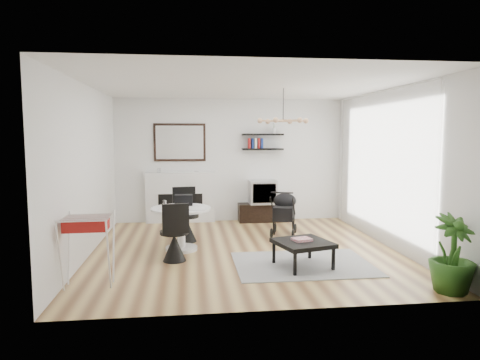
{
  "coord_description": "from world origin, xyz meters",
  "views": [
    {
      "loc": [
        -0.9,
        -6.91,
        1.91
      ],
      "look_at": [
        -0.03,
        0.4,
        1.13
      ],
      "focal_mm": 32.0,
      "sensor_mm": 36.0,
      "label": 1
    }
  ],
  "objects": [
    {
      "name": "dining_table",
      "position": [
        -1.05,
        0.11,
        0.47
      ],
      "size": [
        0.98,
        0.98,
        0.72
      ],
      "color": "white",
      "rests_on": "floor"
    },
    {
      "name": "black_bag",
      "position": [
        -1.0,
        0.35,
        0.81
      ],
      "size": [
        0.31,
        0.19,
        0.18
      ],
      "primitive_type": "cube",
      "rotation": [
        0.0,
        0.0,
        -0.03
      ],
      "color": "black",
      "rests_on": "dining_table"
    },
    {
      "name": "wall_right",
      "position": [
        2.5,
        0.0,
        1.35
      ],
      "size": [
        0.0,
        5.0,
        5.0
      ],
      "primitive_type": "plane",
      "rotation": [
        1.57,
        0.0,
        -1.57
      ],
      "color": "white",
      "rests_on": "floor"
    },
    {
      "name": "wall_back",
      "position": [
        0.0,
        2.5,
        1.35
      ],
      "size": [
        5.0,
        0.0,
        5.0
      ],
      "primitive_type": "plane",
      "rotation": [
        1.57,
        0.0,
        0.0
      ],
      "color": "white",
      "rests_on": "floor"
    },
    {
      "name": "coffee_table",
      "position": [
        0.72,
        -1.03,
        0.34
      ],
      "size": [
        0.9,
        0.9,
        0.37
      ],
      "rotation": [
        0.0,
        0.0,
        0.28
      ],
      "color": "black",
      "rests_on": "rug"
    },
    {
      "name": "drinking_glass",
      "position": [
        -1.32,
        0.27,
        0.77
      ],
      "size": [
        0.06,
        0.06,
        0.1
      ],
      "primitive_type": "cylinder",
      "color": "white",
      "rests_on": "dining_table"
    },
    {
      "name": "magazines",
      "position": [
        0.71,
        -1.01,
        0.4
      ],
      "size": [
        0.3,
        0.26,
        0.04
      ],
      "primitive_type": "cube",
      "rotation": [
        0.0,
        0.0,
        0.29
      ],
      "color": "#B62D3F",
      "rests_on": "coffee_table"
    },
    {
      "name": "tv_console",
      "position": [
        0.71,
        2.3,
        0.2
      ],
      "size": [
        1.08,
        0.38,
        0.4
      ],
      "primitive_type": "cube",
      "color": "black",
      "rests_on": "floor"
    },
    {
      "name": "newspaper",
      "position": [
        -0.84,
        -0.04,
        0.72
      ],
      "size": [
        0.37,
        0.31,
        0.01
      ],
      "primitive_type": "cube",
      "rotation": [
        0.0,
        0.0,
        -0.01
      ],
      "color": "silver",
      "rests_on": "dining_table"
    },
    {
      "name": "chair_far",
      "position": [
        -0.98,
        0.7,
        0.31
      ],
      "size": [
        0.47,
        0.49,
        0.97
      ],
      "rotation": [
        0.0,
        0.0,
        0.15
      ],
      "color": "black",
      "rests_on": "floor"
    },
    {
      "name": "drying_rack",
      "position": [
        -2.18,
        -1.48,
        0.47
      ],
      "size": [
        0.62,
        0.58,
        0.9
      ],
      "rotation": [
        0.0,
        0.0,
        0.03
      ],
      "color": "white",
      "rests_on": "floor"
    },
    {
      "name": "floor",
      "position": [
        0.0,
        0.0,
        0.0
      ],
      "size": [
        5.0,
        5.0,
        0.0
      ],
      "primitive_type": "plane",
      "color": "brown",
      "rests_on": "ground"
    },
    {
      "name": "pendant_lamp",
      "position": [
        0.7,
        0.3,
        2.15
      ],
      "size": [
        0.9,
        0.9,
        0.1
      ],
      "primitive_type": null,
      "color": "tan",
      "rests_on": "ceiling"
    },
    {
      "name": "stroller",
      "position": [
        0.9,
        1.01,
        0.38
      ],
      "size": [
        0.65,
        0.81,
        0.89
      ],
      "rotation": [
        0.0,
        0.0,
        -0.33
      ],
      "color": "black",
      "rests_on": "floor"
    },
    {
      "name": "shelf_lower",
      "position": [
        0.71,
        2.37,
        1.6
      ],
      "size": [
        0.9,
        0.25,
        0.04
      ],
      "primitive_type": "cube",
      "color": "black",
      "rests_on": "wall_back"
    },
    {
      "name": "chair_near",
      "position": [
        -1.14,
        -0.52,
        0.29
      ],
      "size": [
        0.45,
        0.46,
        0.91
      ],
      "rotation": [
        0.0,
        0.0,
        3.31
      ],
      "color": "black",
      "rests_on": "floor"
    },
    {
      "name": "fireplace",
      "position": [
        -1.1,
        2.42,
        0.69
      ],
      "size": [
        1.5,
        0.17,
        2.16
      ],
      "color": "white",
      "rests_on": "floor"
    },
    {
      "name": "crt_tv",
      "position": [
        0.7,
        2.3,
        0.66
      ],
      "size": [
        0.59,
        0.52,
        0.52
      ],
      "color": "silver",
      "rests_on": "tv_console"
    },
    {
      "name": "ceiling",
      "position": [
        0.0,
        0.0,
        2.7
      ],
      "size": [
        5.0,
        5.0,
        0.0
      ],
      "primitive_type": "plane",
      "color": "white",
      "rests_on": "wall_back"
    },
    {
      "name": "laptop",
      "position": [
        -1.14,
        0.04,
        0.73
      ],
      "size": [
        0.41,
        0.39,
        0.03
      ],
      "primitive_type": "imported",
      "rotation": [
        0.0,
        0.0,
        0.68
      ],
      "color": "black",
      "rests_on": "dining_table"
    },
    {
      "name": "wall_left",
      "position": [
        -2.5,
        0.0,
        1.35
      ],
      "size": [
        0.0,
        5.0,
        5.0
      ],
      "primitive_type": "plane",
      "rotation": [
        1.57,
        0.0,
        1.57
      ],
      "color": "white",
      "rests_on": "floor"
    },
    {
      "name": "shelf_upper",
      "position": [
        0.71,
        2.37,
        1.92
      ],
      "size": [
        0.9,
        0.25,
        0.04
      ],
      "primitive_type": "cube",
      "color": "black",
      "rests_on": "wall_back"
    },
    {
      "name": "sheer_curtain",
      "position": [
        2.4,
        0.2,
        1.35
      ],
      "size": [
        0.04,
        3.6,
        2.6
      ],
      "primitive_type": "cube",
      "color": "white",
      "rests_on": "wall_right"
    },
    {
      "name": "rug",
      "position": [
        0.75,
        -0.91,
        0.01
      ],
      "size": [
        2.0,
        1.45,
        0.01
      ],
      "primitive_type": "cube",
      "color": "gray",
      "rests_on": "floor"
    },
    {
      "name": "potted_plant",
      "position": [
        2.25,
        -2.21,
        0.48
      ],
      "size": [
        0.67,
        0.67,
        0.95
      ],
      "primitive_type": "imported",
      "rotation": [
        0.0,
        0.0,
        0.31
      ],
      "color": "#245017",
      "rests_on": "floor"
    }
  ]
}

